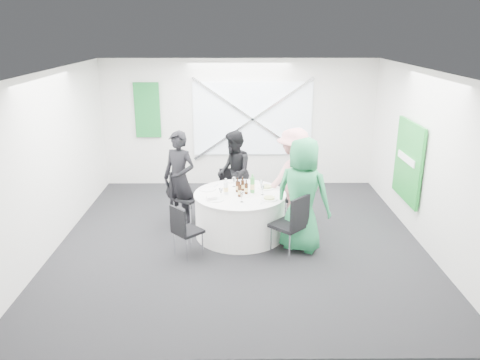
{
  "coord_description": "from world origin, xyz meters",
  "views": [
    {
      "loc": [
        -0.06,
        -7.21,
        3.45
      ],
      "look_at": [
        0.0,
        0.2,
        1.0
      ],
      "focal_mm": 35.0,
      "sensor_mm": 36.0,
      "label": 1
    }
  ],
  "objects_px": {
    "banquet_table": "(240,214)",
    "chair_front_left": "(184,228)",
    "person_man_back_left": "(179,179)",
    "clear_water_bottle": "(226,188)",
    "chair_front_right": "(293,221)",
    "person_woman_pink": "(294,177)",
    "person_man_back": "(234,173)",
    "green_water_bottle": "(252,185)",
    "chair_back_right": "(292,190)",
    "person_woman_green": "(302,195)",
    "chair_back": "(230,187)",
    "chair_back_left": "(183,192)"
  },
  "relations": [
    {
      "from": "chair_back_right",
      "to": "chair_front_right",
      "type": "relative_size",
      "value": 0.97
    },
    {
      "from": "person_man_back",
      "to": "person_woman_green",
      "type": "relative_size",
      "value": 0.87
    },
    {
      "from": "person_man_back",
      "to": "green_water_bottle",
      "type": "xyz_separation_m",
      "value": [
        0.32,
        -0.99,
        0.09
      ]
    },
    {
      "from": "person_woman_pink",
      "to": "clear_water_bottle",
      "type": "distance_m",
      "value": 1.32
    },
    {
      "from": "banquet_table",
      "to": "person_man_back_left",
      "type": "xyz_separation_m",
      "value": [
        -1.08,
        0.53,
        0.48
      ]
    },
    {
      "from": "chair_back_right",
      "to": "chair_front_left",
      "type": "xyz_separation_m",
      "value": [
        -1.83,
        -1.52,
        -0.08
      ]
    },
    {
      "from": "chair_back",
      "to": "person_woman_green",
      "type": "xyz_separation_m",
      "value": [
        1.17,
        -1.67,
        0.44
      ]
    },
    {
      "from": "chair_front_right",
      "to": "person_woman_pink",
      "type": "bearing_deg",
      "value": -142.57
    },
    {
      "from": "person_woman_pink",
      "to": "person_man_back_left",
      "type": "bearing_deg",
      "value": -28.23
    },
    {
      "from": "banquet_table",
      "to": "person_man_back",
      "type": "distance_m",
      "value": 1.13
    },
    {
      "from": "banquet_table",
      "to": "person_woman_green",
      "type": "height_order",
      "value": "person_woman_green"
    },
    {
      "from": "chair_front_left",
      "to": "person_man_back",
      "type": "relative_size",
      "value": 0.53
    },
    {
      "from": "chair_back_left",
      "to": "chair_front_right",
      "type": "bearing_deg",
      "value": -96.67
    },
    {
      "from": "chair_back_right",
      "to": "person_woman_pink",
      "type": "xyz_separation_m",
      "value": [
        0.0,
        -0.2,
        0.31
      ]
    },
    {
      "from": "person_woman_green",
      "to": "chair_back",
      "type": "bearing_deg",
      "value": -26.48
    },
    {
      "from": "chair_front_right",
      "to": "person_woman_green",
      "type": "height_order",
      "value": "person_woman_green"
    },
    {
      "from": "chair_back",
      "to": "chair_front_right",
      "type": "distance_m",
      "value": 2.18
    },
    {
      "from": "chair_back_right",
      "to": "person_man_back",
      "type": "height_order",
      "value": "person_man_back"
    },
    {
      "from": "chair_front_left",
      "to": "person_woman_green",
      "type": "bearing_deg",
      "value": -124.36
    },
    {
      "from": "person_woman_green",
      "to": "person_woman_pink",
      "type": "bearing_deg",
      "value": -60.86
    },
    {
      "from": "banquet_table",
      "to": "chair_front_left",
      "type": "xyz_separation_m",
      "value": [
        -0.87,
        -0.81,
        0.12
      ]
    },
    {
      "from": "chair_back_right",
      "to": "chair_front_left",
      "type": "distance_m",
      "value": 2.38
    },
    {
      "from": "person_man_back",
      "to": "clear_water_bottle",
      "type": "xyz_separation_m",
      "value": [
        -0.13,
        -1.07,
        0.07
      ]
    },
    {
      "from": "person_woman_pink",
      "to": "green_water_bottle",
      "type": "distance_m",
      "value": 0.88
    },
    {
      "from": "chair_back",
      "to": "chair_front_right",
      "type": "height_order",
      "value": "chair_front_right"
    },
    {
      "from": "person_man_back",
      "to": "green_water_bottle",
      "type": "height_order",
      "value": "person_man_back"
    },
    {
      "from": "chair_back_left",
      "to": "chair_back_right",
      "type": "bearing_deg",
      "value": -56.55
    },
    {
      "from": "chair_back",
      "to": "chair_back_right",
      "type": "bearing_deg",
      "value": -30.24
    },
    {
      "from": "green_water_bottle",
      "to": "chair_back_right",
      "type": "bearing_deg",
      "value": 41.28
    },
    {
      "from": "person_woman_green",
      "to": "person_man_back_left",
      "type": "bearing_deg",
      "value": 1.3
    },
    {
      "from": "chair_back",
      "to": "green_water_bottle",
      "type": "xyz_separation_m",
      "value": [
        0.4,
        -1.09,
        0.41
      ]
    },
    {
      "from": "banquet_table",
      "to": "person_woman_pink",
      "type": "distance_m",
      "value": 1.2
    },
    {
      "from": "chair_front_left",
      "to": "green_water_bottle",
      "type": "xyz_separation_m",
      "value": [
        1.08,
        0.86,
        0.39
      ]
    },
    {
      "from": "chair_front_right",
      "to": "person_woman_pink",
      "type": "distance_m",
      "value": 1.34
    },
    {
      "from": "banquet_table",
      "to": "chair_back",
      "type": "distance_m",
      "value": 1.16
    },
    {
      "from": "banquet_table",
      "to": "chair_front_right",
      "type": "xyz_separation_m",
      "value": [
        0.81,
        -0.79,
        0.22
      ]
    },
    {
      "from": "green_water_bottle",
      "to": "chair_back",
      "type": "bearing_deg",
      "value": 110.21
    },
    {
      "from": "person_man_back",
      "to": "clear_water_bottle",
      "type": "distance_m",
      "value": 1.08
    },
    {
      "from": "person_woman_green",
      "to": "clear_water_bottle",
      "type": "height_order",
      "value": "person_woman_green"
    },
    {
      "from": "chair_back",
      "to": "person_man_back",
      "type": "relative_size",
      "value": 0.52
    },
    {
      "from": "chair_front_left",
      "to": "person_woman_green",
      "type": "relative_size",
      "value": 0.46
    },
    {
      "from": "banquet_table",
      "to": "person_man_back",
      "type": "height_order",
      "value": "person_man_back"
    },
    {
      "from": "banquet_table",
      "to": "person_woman_green",
      "type": "bearing_deg",
      "value": -28.54
    },
    {
      "from": "chair_back",
      "to": "green_water_bottle",
      "type": "height_order",
      "value": "green_water_bottle"
    },
    {
      "from": "banquet_table",
      "to": "chair_back_left",
      "type": "height_order",
      "value": "chair_back_left"
    },
    {
      "from": "person_man_back_left",
      "to": "green_water_bottle",
      "type": "bearing_deg",
      "value": 5.56
    },
    {
      "from": "chair_back_left",
      "to": "person_woman_green",
      "type": "relative_size",
      "value": 0.53
    },
    {
      "from": "chair_back_right",
      "to": "chair_front_right",
      "type": "distance_m",
      "value": 1.5
    },
    {
      "from": "person_man_back_left",
      "to": "person_man_back",
      "type": "distance_m",
      "value": 1.1
    },
    {
      "from": "person_man_back_left",
      "to": "clear_water_bottle",
      "type": "height_order",
      "value": "person_man_back_left"
    }
  ]
}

